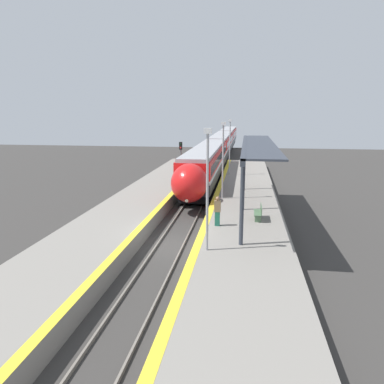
{
  "coord_description": "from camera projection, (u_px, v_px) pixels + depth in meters",
  "views": [
    {
      "loc": [
        4.01,
        -19.12,
        7.25
      ],
      "look_at": [
        0.55,
        4.61,
        2.14
      ],
      "focal_mm": 35.0,
      "sensor_mm": 36.0,
      "label": 1
    }
  ],
  "objects": [
    {
      "name": "platform_bench",
      "position": [
        259.0,
        212.0,
        22.48
      ],
      "size": [
        0.44,
        1.59,
        0.89
      ],
      "color": "#4C6B4C",
      "rests_on": "platform_right"
    },
    {
      "name": "lamppost_near",
      "position": [
        207.0,
        183.0,
        16.9
      ],
      "size": [
        0.36,
        0.2,
        5.65
      ],
      "color": "#9E9EA3",
      "rests_on": "platform_right"
    },
    {
      "name": "train",
      "position": [
        221.0,
        145.0,
        59.11
      ],
      "size": [
        2.79,
        69.68,
        3.84
      ],
      "color": "black",
      "rests_on": "ground_plane"
    },
    {
      "name": "station_canopy",
      "position": [
        253.0,
        148.0,
        23.94
      ],
      "size": [
        2.02,
        16.62,
        4.4
      ],
      "color": "#333842",
      "rests_on": "platform_right"
    },
    {
      "name": "railway_signal",
      "position": [
        181.0,
        161.0,
        34.86
      ],
      "size": [
        0.28,
        0.28,
        4.58
      ],
      "color": "#59595E",
      "rests_on": "ground_plane"
    },
    {
      "name": "person_waiting",
      "position": [
        217.0,
        211.0,
        21.15
      ],
      "size": [
        0.36,
        0.22,
        1.71
      ],
      "color": "#1E604C",
      "rests_on": "platform_right"
    },
    {
      "name": "rail_right",
      "position": [
        183.0,
        246.0,
        20.47
      ],
      "size": [
        0.08,
        90.0,
        0.15
      ],
      "primitive_type": "cube",
      "color": "slate",
      "rests_on": "ground_plane"
    },
    {
      "name": "rail_left",
      "position": [
        157.0,
        245.0,
        20.67
      ],
      "size": [
        0.08,
        90.0,
        0.15
      ],
      "primitive_type": "cube",
      "color": "slate",
      "rests_on": "ground_plane"
    },
    {
      "name": "ground_plane",
      "position": [
        170.0,
        247.0,
        20.58
      ],
      "size": [
        120.0,
        120.0,
        0.0
      ],
      "primitive_type": "plane",
      "color": "#383533"
    },
    {
      "name": "platform_right",
      "position": [
        243.0,
        242.0,
        19.92
      ],
      "size": [
        4.83,
        64.0,
        0.93
      ],
      "color": "gray",
      "rests_on": "ground_plane"
    },
    {
      "name": "lamppost_far",
      "position": [
        230.0,
        144.0,
        38.02
      ],
      "size": [
        0.36,
        0.2,
        5.65
      ],
      "color": "#9E9EA3",
      "rests_on": "platform_right"
    },
    {
      "name": "platform_left",
      "position": [
        102.0,
        236.0,
        21.03
      ],
      "size": [
        4.59,
        64.0,
        0.93
      ],
      "color": "gray",
      "rests_on": "ground_plane"
    },
    {
      "name": "lamppost_mid",
      "position": [
        223.0,
        156.0,
        27.46
      ],
      "size": [
        0.36,
        0.2,
        5.65
      ],
      "color": "#9E9EA3",
      "rests_on": "platform_right"
    }
  ]
}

